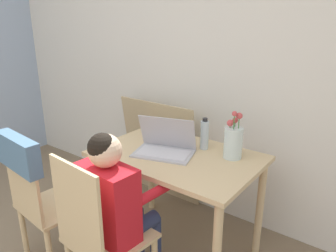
{
  "coord_description": "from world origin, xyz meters",
  "views": [
    {
      "loc": [
        1.42,
        -0.01,
        1.6
      ],
      "look_at": [
        0.22,
        1.59,
        0.92
      ],
      "focal_mm": 35.0,
      "sensor_mm": 36.0,
      "label": 1
    }
  ],
  "objects_px": {
    "chair_spare": "(35,183)",
    "water_bottle": "(204,135)",
    "person_seated": "(115,199)",
    "chair_occupied": "(99,236)",
    "flower_vase": "(233,141)",
    "laptop": "(165,145)"
  },
  "relations": [
    {
      "from": "chair_spare",
      "to": "water_bottle",
      "type": "bearing_deg",
      "value": -122.43
    },
    {
      "from": "chair_spare",
      "to": "person_seated",
      "type": "distance_m",
      "value": 0.56
    },
    {
      "from": "person_seated",
      "to": "chair_occupied",
      "type": "bearing_deg",
      "value": 90.0
    },
    {
      "from": "person_seated",
      "to": "flower_vase",
      "type": "height_order",
      "value": "flower_vase"
    },
    {
      "from": "chair_occupied",
      "to": "flower_vase",
      "type": "distance_m",
      "value": 0.97
    },
    {
      "from": "chair_spare",
      "to": "laptop",
      "type": "relative_size",
      "value": 2.19
    },
    {
      "from": "laptop",
      "to": "flower_vase",
      "type": "distance_m",
      "value": 0.44
    },
    {
      "from": "chair_occupied",
      "to": "person_seated",
      "type": "height_order",
      "value": "person_seated"
    },
    {
      "from": "person_seated",
      "to": "laptop",
      "type": "bearing_deg",
      "value": -80.23
    },
    {
      "from": "chair_spare",
      "to": "flower_vase",
      "type": "bearing_deg",
      "value": -131.06
    },
    {
      "from": "flower_vase",
      "to": "water_bottle",
      "type": "height_order",
      "value": "flower_vase"
    },
    {
      "from": "person_seated",
      "to": "flower_vase",
      "type": "xyz_separation_m",
      "value": [
        0.34,
        0.7,
        0.2
      ]
    },
    {
      "from": "chair_occupied",
      "to": "person_seated",
      "type": "distance_m",
      "value": 0.21
    },
    {
      "from": "water_bottle",
      "to": "chair_spare",
      "type": "bearing_deg",
      "value": -127.64
    },
    {
      "from": "chair_occupied",
      "to": "chair_spare",
      "type": "xyz_separation_m",
      "value": [
        -0.53,
        -0.03,
        0.15
      ]
    },
    {
      "from": "chair_occupied",
      "to": "water_bottle",
      "type": "height_order",
      "value": "water_bottle"
    },
    {
      "from": "water_bottle",
      "to": "person_seated",
      "type": "bearing_deg",
      "value": -99.97
    },
    {
      "from": "chair_spare",
      "to": "flower_vase",
      "type": "height_order",
      "value": "flower_vase"
    },
    {
      "from": "chair_occupied",
      "to": "water_bottle",
      "type": "relative_size",
      "value": 4.35
    },
    {
      "from": "chair_spare",
      "to": "chair_occupied",
      "type": "bearing_deg",
      "value": -172.08
    },
    {
      "from": "laptop",
      "to": "water_bottle",
      "type": "xyz_separation_m",
      "value": [
        0.17,
        0.21,
        0.05
      ]
    },
    {
      "from": "person_seated",
      "to": "flower_vase",
      "type": "bearing_deg",
      "value": -111.78
    }
  ]
}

